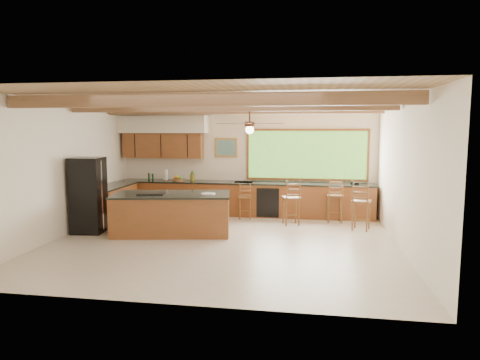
# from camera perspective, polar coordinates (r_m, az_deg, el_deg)

# --- Properties ---
(ground) EXTENTS (7.20, 7.20, 0.00)m
(ground) POSITION_cam_1_polar(r_m,az_deg,el_deg) (9.12, -2.33, -8.30)
(ground) COLOR beige
(ground) RESTS_ON ground
(room_shell) EXTENTS (7.27, 6.54, 3.02)m
(room_shell) POSITION_cam_1_polar(r_m,az_deg,el_deg) (9.47, -2.61, 5.83)
(room_shell) COLOR white
(room_shell) RESTS_ON ground
(counter_run) EXTENTS (7.12, 3.10, 1.23)m
(counter_run) POSITION_cam_1_polar(r_m,az_deg,el_deg) (11.60, -3.82, -2.67)
(counter_run) COLOR brown
(counter_run) RESTS_ON ground
(island) EXTENTS (2.81, 1.67, 0.94)m
(island) POSITION_cam_1_polar(r_m,az_deg,el_deg) (9.91, -9.05, -4.42)
(island) COLOR brown
(island) RESTS_ON ground
(refrigerator) EXTENTS (0.74, 0.72, 1.73)m
(refrigerator) POSITION_cam_1_polar(r_m,az_deg,el_deg) (10.40, -19.57, -1.92)
(refrigerator) COLOR black
(refrigerator) RESTS_ON ground
(bar_stool_a) EXTENTS (0.41, 0.41, 0.97)m
(bar_stool_a) POSITION_cam_1_polar(r_m,az_deg,el_deg) (11.29, 0.59, -2.36)
(bar_stool_a) COLOR brown
(bar_stool_a) RESTS_ON ground
(bar_stool_b) EXTENTS (0.50, 0.50, 1.13)m
(bar_stool_b) POSITION_cam_1_polar(r_m,az_deg,el_deg) (10.62, 6.83, -2.46)
(bar_stool_b) COLOR brown
(bar_stool_b) RESTS_ON ground
(bar_stool_c) EXTENTS (0.43, 0.43, 1.15)m
(bar_stool_c) POSITION_cam_1_polar(r_m,az_deg,el_deg) (11.11, 12.56, -2.12)
(bar_stool_c) COLOR brown
(bar_stool_c) RESTS_ON ground
(bar_stool_d) EXTENTS (0.51, 0.51, 1.15)m
(bar_stool_d) POSITION_cam_1_polar(r_m,az_deg,el_deg) (10.37, 15.93, -2.85)
(bar_stool_d) COLOR brown
(bar_stool_d) RESTS_ON ground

